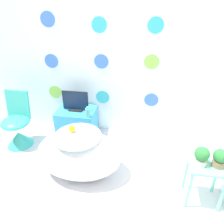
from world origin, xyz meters
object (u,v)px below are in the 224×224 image
bathtub (79,154)px  chair (18,129)px  potted_plant_left (202,156)px  potted_plant_right (220,158)px  tv (75,102)px  vase (88,112)px

bathtub → chair: chair is taller
potted_plant_left → potted_plant_right: potted_plant_left is taller
bathtub → tv: 0.88m
tv → vase: 0.29m
vase → potted_plant_left: potted_plant_left is taller
tv → potted_plant_right: tv is taller
chair → potted_plant_left: bearing=-14.0°
bathtub → chair: (-1.05, 0.41, -0.03)m
potted_plant_right → potted_plant_left: bearing=178.7°
vase → chair: bearing=-168.6°
potted_plant_left → chair: bearing=166.0°
bathtub → potted_plant_left: size_ratio=5.15×
tv → potted_plant_left: size_ratio=1.93×
bathtub → potted_plant_right: bearing=-6.9°
tv → vase: bearing=-35.0°
vase → potted_plant_right: bearing=-27.5°
bathtub → potted_plant_left: 1.37m
vase → bathtub: bearing=-86.0°
tv → bathtub: bearing=-70.6°
vase → potted_plant_right: 1.73m
bathtub → tv: size_ratio=2.66×
bathtub → potted_plant_right: 1.53m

